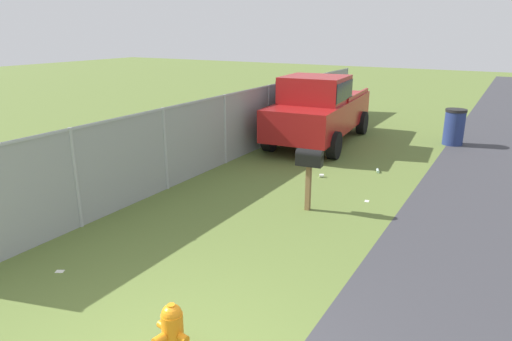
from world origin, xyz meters
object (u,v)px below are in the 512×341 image
Objects in this scene: fire_hydrant at (172,332)px; mailbox at (309,162)px; trash_bin at (454,127)px; pickup_truck at (319,108)px.

mailbox reaches higher than fire_hydrant.
fire_hydrant is 11.69m from trash_bin.
fire_hydrant is 10.05m from pickup_truck.
pickup_truck is (9.72, 2.41, 0.79)m from fire_hydrant.
pickup_truck is at bearing 117.48° from trash_bin.
pickup_truck reaches higher than mailbox.
mailbox is at bearing 166.43° from trash_bin.
fire_hydrant is at bearing 173.86° from trash_bin.
pickup_truck is 4.84× the size of trash_bin.
mailbox is 0.23× the size of pickup_truck.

